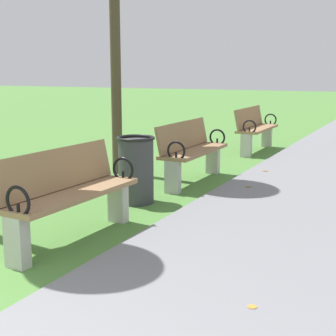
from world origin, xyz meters
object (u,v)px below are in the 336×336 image
object	(u,v)px
park_bench_2	(69,193)
trash_bin	(136,170)
park_bench_3	(192,150)
park_bench_4	(255,128)

from	to	relation	value
park_bench_2	trash_bin	bearing A→B (deg)	95.52
trash_bin	park_bench_3	bearing A→B (deg)	83.86
park_bench_2	park_bench_3	size ratio (longest dim) A/B	1.01
park_bench_3	trash_bin	xyz separation A→B (m)	(-0.15, -1.37, -0.06)
park_bench_3	park_bench_4	size ratio (longest dim) A/B	1.00
park_bench_4	trash_bin	distance (m)	4.56
park_bench_2	park_bench_4	xyz separation A→B (m)	(-0.00, 6.08, 0.00)
trash_bin	park_bench_2	bearing A→B (deg)	-84.48
park_bench_3	trash_bin	bearing A→B (deg)	-96.14
park_bench_2	park_bench_3	xyz separation A→B (m)	(-0.00, 2.89, 0.00)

